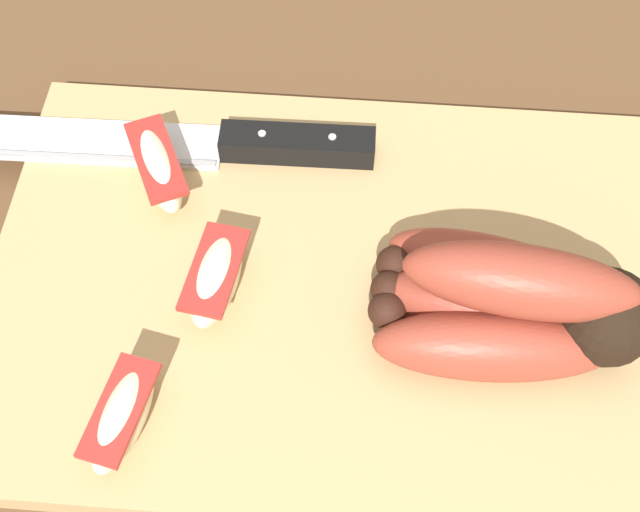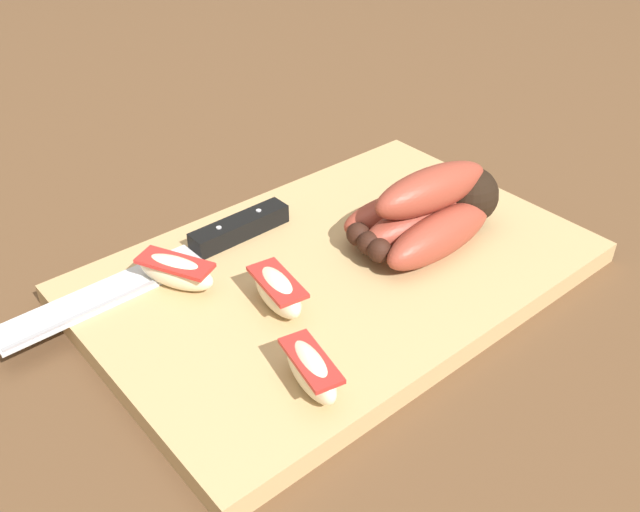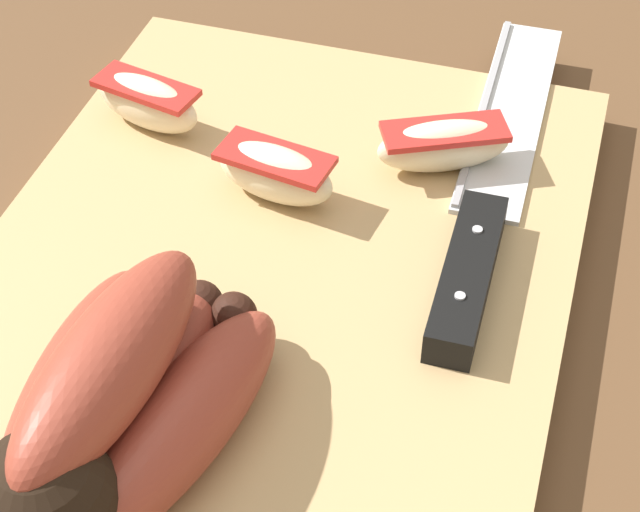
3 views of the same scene
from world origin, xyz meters
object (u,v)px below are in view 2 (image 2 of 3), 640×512
Objects in this scene: banana_bunch at (430,212)px; apple_wedge_far at (311,370)px; chefs_knife at (196,249)px; apple_wedge_middle at (176,271)px; apple_wedge_near at (278,291)px.

banana_bunch is 0.22m from apple_wedge_far.
apple_wedge_far is at bearing -97.32° from chefs_knife.
banana_bunch is at bearing 20.35° from apple_wedge_far.
banana_bunch is at bearing -22.00° from apple_wedge_middle.
apple_wedge_far is (-0.20, -0.08, -0.01)m from banana_bunch.
apple_wedge_middle is (-0.04, -0.03, 0.01)m from chefs_knife.
apple_wedge_near reaches higher than chefs_knife.
chefs_knife is 4.21× the size of apple_wedge_near.
apple_wedge_middle is at bearing 158.00° from banana_bunch.
apple_wedge_near is at bearing 67.07° from apple_wedge_far.
apple_wedge_far reaches higher than chefs_knife.
apple_wedge_near and apple_wedge_far have the same top height.
apple_wedge_near is at bearing -83.67° from chefs_knife.
chefs_knife is at bearing 96.33° from apple_wedge_near.
chefs_knife is 3.79× the size of apple_wedge_middle.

